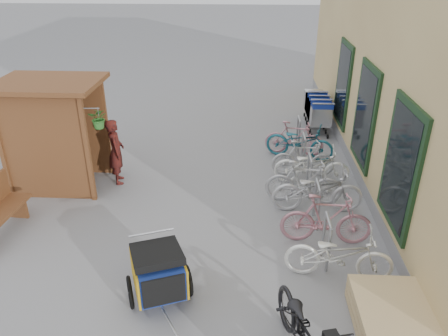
# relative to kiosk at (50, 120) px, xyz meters

# --- Properties ---
(ground) EXTENTS (80.00, 80.00, 0.00)m
(ground) POSITION_rel_kiosk_xyz_m (3.28, -2.47, -1.55)
(ground) COLOR gray
(kiosk) EXTENTS (2.49, 1.65, 2.40)m
(kiosk) POSITION_rel_kiosk_xyz_m (0.00, 0.00, 0.00)
(kiosk) COLOR brown
(kiosk) RESTS_ON ground
(bike_rack) EXTENTS (0.05, 5.35, 0.86)m
(bike_rack) POSITION_rel_kiosk_xyz_m (5.58, -0.07, -1.04)
(bike_rack) COLOR #A5A8AD
(bike_rack) RESTS_ON ground
(pallet_stack) EXTENTS (1.00, 1.20, 0.40)m
(pallet_stack) POSITION_rel_kiosk_xyz_m (6.28, -3.87, -1.34)
(pallet_stack) COLOR tan
(pallet_stack) RESTS_ON ground
(shopping_carts) EXTENTS (0.60, 2.03, 1.08)m
(shopping_carts) POSITION_rel_kiosk_xyz_m (6.28, 3.97, -0.92)
(shopping_carts) COLOR silver
(shopping_carts) RESTS_ON ground
(child_trailer) EXTENTS (1.06, 1.62, 0.94)m
(child_trailer) POSITION_rel_kiosk_xyz_m (2.94, -3.50, -1.03)
(child_trailer) COLOR #1B3B98
(child_trailer) RESTS_ON ground
(person_kiosk) EXTENTS (0.51, 0.64, 1.51)m
(person_kiosk) POSITION_rel_kiosk_xyz_m (1.29, 0.21, -0.80)
(person_kiosk) COLOR maroon
(person_kiosk) RESTS_ON ground
(bike_0) EXTENTS (1.77, 0.78, 0.90)m
(bike_0) POSITION_rel_kiosk_xyz_m (5.72, -2.86, -1.10)
(bike_0) COLOR white
(bike_0) RESTS_ON ground
(bike_1) EXTENTS (1.66, 0.54, 0.98)m
(bike_1) POSITION_rel_kiosk_xyz_m (5.66, -1.90, -1.06)
(bike_1) COLOR #C98290
(bike_1) RESTS_ON ground
(bike_2) EXTENTS (1.83, 0.68, 0.96)m
(bike_2) POSITION_rel_kiosk_xyz_m (5.65, -0.82, -1.07)
(bike_2) COLOR #BABABF
(bike_2) RESTS_ON ground
(bike_3) EXTENTS (1.63, 0.62, 0.96)m
(bike_3) POSITION_rel_kiosk_xyz_m (5.41, -0.50, -1.07)
(bike_3) COLOR #BABABF
(bike_3) RESTS_ON ground
(bike_4) EXTENTS (1.72, 0.70, 0.89)m
(bike_4) POSITION_rel_kiosk_xyz_m (5.69, 0.37, -1.11)
(bike_4) COLOR white
(bike_4) RESTS_ON ground
(bike_5) EXTENTS (1.48, 0.43, 0.88)m
(bike_5) POSITION_rel_kiosk_xyz_m (5.54, 0.75, -1.11)
(bike_5) COLOR #BABABF
(bike_5) RESTS_ON ground
(bike_6) EXTENTS (1.82, 1.07, 0.90)m
(bike_6) POSITION_rel_kiosk_xyz_m (5.55, 1.73, -1.10)
(bike_6) COLOR #1C5E70
(bike_6) RESTS_ON ground
(bike_7) EXTENTS (1.55, 0.68, 0.90)m
(bike_7) POSITION_rel_kiosk_xyz_m (5.43, 1.93, -1.10)
(bike_7) COLOR #C98290
(bike_7) RESTS_ON ground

